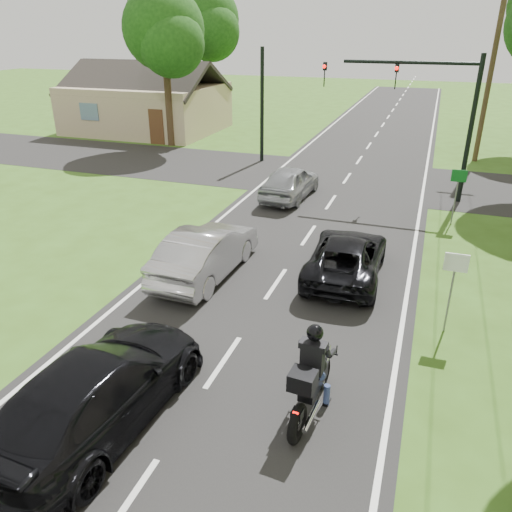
# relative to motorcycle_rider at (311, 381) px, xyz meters

# --- Properties ---
(ground) EXTENTS (140.00, 140.00, 0.00)m
(ground) POSITION_rel_motorcycle_rider_xyz_m (-2.23, 0.98, -0.79)
(ground) COLOR #345518
(ground) RESTS_ON ground
(road) EXTENTS (8.00, 100.00, 0.01)m
(road) POSITION_rel_motorcycle_rider_xyz_m (-2.23, 10.98, -0.78)
(road) COLOR black
(road) RESTS_ON ground
(cross_road) EXTENTS (60.00, 7.00, 0.01)m
(cross_road) POSITION_rel_motorcycle_rider_xyz_m (-2.23, 16.98, -0.78)
(cross_road) COLOR black
(cross_road) RESTS_ON ground
(motorcycle_rider) EXTENTS (0.67, 2.33, 2.01)m
(motorcycle_rider) POSITION_rel_motorcycle_rider_xyz_m (0.00, 0.00, 0.00)
(motorcycle_rider) COLOR black
(motorcycle_rider) RESTS_ON ground
(dark_suv) EXTENTS (2.23, 4.61, 1.27)m
(dark_suv) POSITION_rel_motorcycle_rider_xyz_m (-0.40, 6.21, -0.14)
(dark_suv) COLOR black
(dark_suv) RESTS_ON road
(silver_sedan) EXTENTS (1.76, 4.63, 1.51)m
(silver_sedan) POSITION_rel_motorcycle_rider_xyz_m (-4.41, 4.86, -0.02)
(silver_sedan) COLOR #AEADB2
(silver_sedan) RESTS_ON road
(silver_suv) EXTENTS (1.96, 4.32, 1.44)m
(silver_suv) POSITION_rel_motorcycle_rider_xyz_m (-4.08, 13.00, -0.06)
(silver_suv) COLOR #A0A2A7
(silver_suv) RESTS_ON road
(dark_car_behind) EXTENTS (2.41, 5.30, 1.51)m
(dark_car_behind) POSITION_rel_motorcycle_rider_xyz_m (-3.68, -1.52, -0.02)
(dark_car_behind) COLOR black
(dark_car_behind) RESTS_ON road
(traffic_signal) EXTENTS (6.38, 0.44, 6.00)m
(traffic_signal) POSITION_rel_motorcycle_rider_xyz_m (1.11, 14.97, 3.35)
(traffic_signal) COLOR black
(traffic_signal) RESTS_ON ground
(signal_pole_far) EXTENTS (0.20, 0.20, 6.00)m
(signal_pole_far) POSITION_rel_motorcycle_rider_xyz_m (-7.43, 18.98, 2.21)
(signal_pole_far) COLOR black
(signal_pole_far) RESTS_ON ground
(utility_pole_far) EXTENTS (1.60, 0.28, 10.00)m
(utility_pole_far) POSITION_rel_motorcycle_rider_xyz_m (3.97, 22.98, 4.30)
(utility_pole_far) COLOR #4D3B23
(utility_pole_far) RESTS_ON ground
(sign_white) EXTENTS (0.55, 0.07, 2.12)m
(sign_white) POSITION_rel_motorcycle_rider_xyz_m (2.47, 3.96, 0.81)
(sign_white) COLOR slate
(sign_white) RESTS_ON ground
(sign_green) EXTENTS (0.55, 0.07, 2.12)m
(sign_green) POSITION_rel_motorcycle_rider_xyz_m (2.67, 11.96, 0.81)
(sign_green) COLOR slate
(sign_green) RESTS_ON ground
(tree_left_near) EXTENTS (5.12, 4.96, 9.22)m
(tree_left_near) POSITION_rel_motorcycle_rider_xyz_m (-13.96, 20.76, 5.75)
(tree_left_near) COLOR #332316
(tree_left_near) RESTS_ON ground
(tree_left_far) EXTENTS (5.76, 5.58, 10.14)m
(tree_left_far) POSITION_rel_motorcycle_rider_xyz_m (-15.93, 30.73, 6.35)
(tree_left_far) COLOR #332316
(tree_left_far) RESTS_ON ground
(house) EXTENTS (10.20, 8.00, 4.84)m
(house) POSITION_rel_motorcycle_rider_xyz_m (-18.23, 24.98, 0.98)
(house) COLOR tan
(house) RESTS_ON ground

